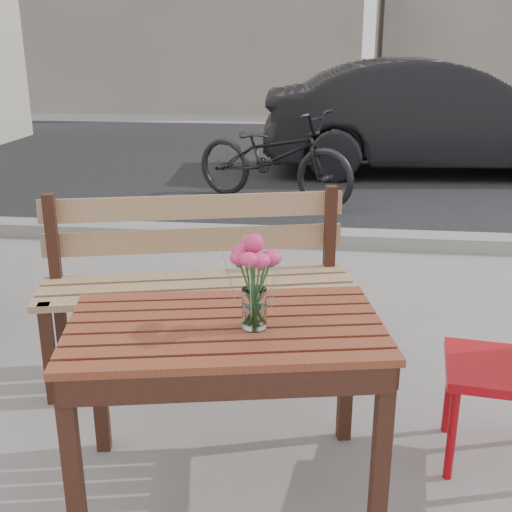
{
  "coord_description": "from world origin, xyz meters",
  "views": [
    {
      "loc": [
        0.42,
        -2.24,
        1.67
      ],
      "look_at": [
        0.18,
        -0.14,
        0.95
      ],
      "focal_mm": 45.0,
      "sensor_mm": 36.0,
      "label": 1
    }
  ],
  "objects_px": {
    "main_vase": "(254,271)",
    "bicycle": "(273,156)",
    "parked_car": "(434,117)",
    "main_table": "(226,352)"
  },
  "relations": [
    {
      "from": "main_table",
      "to": "parked_car",
      "type": "height_order",
      "value": "parked_car"
    },
    {
      "from": "parked_car",
      "to": "bicycle",
      "type": "xyz_separation_m",
      "value": [
        -1.9,
        -1.83,
        -0.22
      ]
    },
    {
      "from": "parked_car",
      "to": "bicycle",
      "type": "bearing_deg",
      "value": 129.56
    },
    {
      "from": "parked_car",
      "to": "main_vase",
      "type": "bearing_deg",
      "value": 162.19
    },
    {
      "from": "main_vase",
      "to": "bicycle",
      "type": "height_order",
      "value": "main_vase"
    },
    {
      "from": "parked_car",
      "to": "main_table",
      "type": "bearing_deg",
      "value": 161.25
    },
    {
      "from": "main_table",
      "to": "main_vase",
      "type": "bearing_deg",
      "value": -22.29
    },
    {
      "from": "main_vase",
      "to": "bicycle",
      "type": "relative_size",
      "value": 0.18
    },
    {
      "from": "parked_car",
      "to": "bicycle",
      "type": "relative_size",
      "value": 2.31
    },
    {
      "from": "main_vase",
      "to": "parked_car",
      "type": "distance_m",
      "value": 6.67
    }
  ]
}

